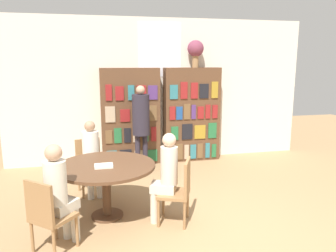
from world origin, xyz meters
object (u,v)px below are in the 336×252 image
object	(u,v)px
flower_vase	(196,50)
seated_reader_left	(92,154)
bookshelf_left	(131,117)
chair_far_side	(179,189)
bookshelf_right	(192,115)
reading_table	(106,172)
chair_near_camera	(48,213)
librarian_standing	(141,119)
seated_reader_back	(59,190)
chair_left_side	(90,163)
seated_reader_right	(165,174)

from	to	relation	value
flower_vase	seated_reader_left	size ratio (longest dim) A/B	0.46
bookshelf_left	chair_far_side	bearing A→B (deg)	-83.23
bookshelf_right	reading_table	distance (m)	3.05
chair_near_camera	librarian_standing	xyz separation A→B (m)	(1.41, 2.61, 0.55)
reading_table	seated_reader_back	bearing A→B (deg)	-130.90
bookshelf_left	flower_vase	world-z (taller)	flower_vase
bookshelf_left	bookshelf_right	bearing A→B (deg)	-0.02
chair_far_side	chair_left_side	bearing A→B (deg)	63.00
seated_reader_right	seated_reader_left	bearing A→B (deg)	62.90
chair_far_side	librarian_standing	world-z (taller)	librarian_standing
bookshelf_left	seated_reader_right	xyz separation A→B (m)	(0.15, -2.67, -0.32)
seated_reader_back	seated_reader_right	bearing A→B (deg)	54.14
bookshelf_left	seated_reader_left	size ratio (longest dim) A/B	1.65
bookshelf_right	seated_reader_left	distance (m)	2.63
chair_near_camera	seated_reader_right	distance (m)	1.50
bookshelf_right	seated_reader_left	size ratio (longest dim) A/B	1.65
chair_left_side	seated_reader_back	distance (m)	1.66
reading_table	chair_near_camera	distance (m)	1.02
chair_near_camera	seated_reader_left	world-z (taller)	seated_reader_left
reading_table	chair_far_side	world-z (taller)	chair_far_side
reading_table	chair_left_side	bearing A→B (deg)	103.10
bookshelf_left	seated_reader_right	world-z (taller)	bookshelf_left
flower_vase	librarian_standing	bearing A→B (deg)	-157.70
librarian_standing	chair_near_camera	bearing A→B (deg)	-118.38
bookshelf_left	seated_reader_back	xyz separation A→B (m)	(-1.15, -2.98, -0.30)
chair_far_side	librarian_standing	bearing A→B (deg)	27.49
bookshelf_right	librarian_standing	world-z (taller)	bookshelf_right
bookshelf_left	seated_reader_right	distance (m)	2.69
reading_table	seated_reader_left	size ratio (longest dim) A/B	1.11
chair_near_camera	reading_table	bearing A→B (deg)	90.00
flower_vase	librarian_standing	size ratio (longest dim) A/B	0.33
bookshelf_left	chair_far_side	distance (m)	2.81
reading_table	bookshelf_left	bearing A→B (deg)	75.57
reading_table	librarian_standing	xyz separation A→B (m)	(0.75, 1.85, 0.39)
reading_table	seated_reader_back	xyz separation A→B (m)	(-0.54, -0.63, 0.05)
flower_vase	seated_reader_left	bearing A→B (deg)	-144.53
chair_far_side	seated_reader_left	world-z (taller)	seated_reader_left
bookshelf_right	librarian_standing	size ratio (longest dim) A/B	1.19
chair_near_camera	chair_left_side	world-z (taller)	same
bookshelf_right	chair_far_side	size ratio (longest dim) A/B	2.28
bookshelf_right	bookshelf_left	bearing A→B (deg)	179.98
reading_table	seated_reader_left	distance (m)	0.83
chair_left_side	seated_reader_right	xyz separation A→B (m)	(0.99, -1.30, 0.19)
chair_left_side	seated_reader_left	size ratio (longest dim) A/B	0.72
bookshelf_left	chair_near_camera	distance (m)	3.40
librarian_standing	seated_reader_back	bearing A→B (deg)	-117.58
bookshelf_left	flower_vase	bearing A→B (deg)	0.20
bookshelf_left	chair_left_side	xyz separation A→B (m)	(-0.83, -1.37, -0.51)
flower_vase	seated_reader_right	xyz separation A→B (m)	(-1.23, -2.68, -1.68)
flower_vase	seated_reader_back	world-z (taller)	flower_vase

